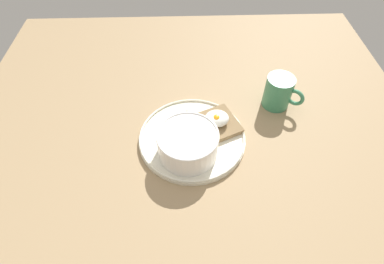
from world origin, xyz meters
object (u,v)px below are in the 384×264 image
toast_slice (216,124)px  oatmeal_bowl (188,143)px  banana_slice_back (168,127)px  banana_slice_left (187,112)px  coffee_mug (279,92)px  banana_slice_front (179,123)px  banana_slice_right (175,116)px  banana_slice_inner (189,122)px  poached_egg (217,118)px

toast_slice → oatmeal_bowl: bearing=-133.2°
banana_slice_back → banana_slice_left: bearing=44.9°
oatmeal_bowl → toast_slice: (7.42, 7.89, -2.60)cm
oatmeal_bowl → banana_slice_left: oatmeal_bowl is taller
coffee_mug → banana_slice_front: bearing=-164.1°
banana_slice_right → coffee_mug: (27.71, 5.17, 2.87)cm
banana_slice_front → banana_slice_inner: 2.58cm
banana_slice_right → coffee_mug: coffee_mug is taller
toast_slice → poached_egg: bearing=-107.2°
oatmeal_bowl → banana_slice_inner: 9.53cm
banana_slice_inner → banana_slice_left: bearing=99.1°
poached_egg → banana_slice_right: poached_egg is taller
poached_egg → banana_slice_back: bearing=-178.2°
oatmeal_bowl → banana_slice_left: size_ratio=4.88×
banana_slice_front → coffee_mug: size_ratio=0.35×
banana_slice_back → coffee_mug: size_ratio=0.37×
banana_slice_back → banana_slice_inner: size_ratio=1.21×
banana_slice_right → oatmeal_bowl: bearing=-74.9°
banana_slice_front → banana_slice_right: same height
poached_egg → banana_slice_front: poached_egg is taller
banana_slice_front → banana_slice_left: size_ratio=1.14×
toast_slice → banana_slice_right: banana_slice_right is taller
oatmeal_bowl → banana_slice_right: 11.86cm
banana_slice_left → banana_slice_right: (-3.03, -1.23, 0.09)cm
banana_slice_left → banana_slice_inner: 3.34cm
banana_slice_back → banana_slice_inner: (5.48, 1.65, -0.02)cm
banana_slice_left → banana_slice_right: 3.28cm
banana_slice_left → banana_slice_right: banana_slice_right is taller
banana_slice_left → banana_slice_inner: bearing=-80.9°
banana_slice_front → banana_slice_right: 2.63cm
poached_egg → banana_slice_back: size_ratio=1.66×
banana_slice_left → toast_slice: bearing=-31.3°
banana_slice_inner → poached_egg: bearing=-10.4°
toast_slice → banana_slice_inner: toast_slice is taller
toast_slice → banana_slice_inner: bearing=170.1°
oatmeal_bowl → banana_slice_front: size_ratio=4.26×
oatmeal_bowl → poached_egg: bearing=46.6°
banana_slice_back → banana_slice_inner: same height
poached_egg → banana_slice_front: 9.73cm
banana_slice_right → banana_slice_back: bearing=-117.4°
toast_slice → banana_slice_right: 10.94cm
poached_egg → banana_slice_left: (-7.39, 4.56, -2.36)cm
banana_slice_right → banana_slice_inner: bearing=-30.0°
toast_slice → banana_slice_front: bearing=174.9°
banana_slice_left → coffee_mug: size_ratio=0.30×
banana_slice_front → coffee_mug: (26.69, 7.59, 2.90)cm
coffee_mug → oatmeal_bowl: bearing=-146.5°
banana_slice_left → banana_slice_inner: (0.53, -3.29, -0.06)cm
oatmeal_bowl → banana_slice_inner: bearing=86.6°
toast_slice → banana_slice_left: bearing=148.7°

